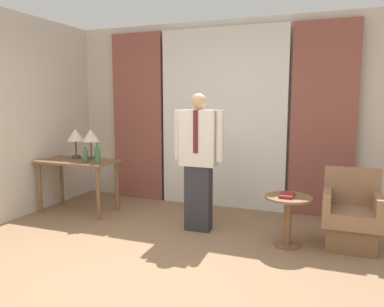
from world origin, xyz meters
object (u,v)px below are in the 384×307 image
(table_lamp_left, at_px, (75,136))
(table_lamp_right, at_px, (91,137))
(person, at_px, (198,157))
(side_table, at_px, (288,212))
(desk, at_px, (78,168))
(bottle_near_edge, at_px, (86,156))
(book, at_px, (287,195))
(armchair, at_px, (351,218))
(bottle_by_lamp, at_px, (98,155))

(table_lamp_left, bearing_deg, table_lamp_right, 0.00)
(table_lamp_left, relative_size, person, 0.26)
(side_table, bearing_deg, desk, 175.04)
(bottle_near_edge, distance_m, book, 2.66)
(desk, height_order, person, person)
(table_lamp_left, bearing_deg, desk, -47.63)
(armchair, bearing_deg, bottle_by_lamp, -177.89)
(side_table, bearing_deg, armchair, 19.10)
(desk, relative_size, table_lamp_right, 2.53)
(table_lamp_left, height_order, bottle_near_edge, table_lamp_left)
(table_lamp_left, relative_size, book, 1.81)
(armchair, distance_m, book, 0.73)
(table_lamp_right, xyz_separation_m, person, (1.70, -0.26, -0.16))
(bottle_near_edge, distance_m, side_table, 2.71)
(bottle_near_edge, relative_size, armchair, 0.25)
(bottle_by_lamp, height_order, person, person)
(bottle_by_lamp, xyz_separation_m, book, (2.44, -0.12, -0.29))
(armchair, xyz_separation_m, side_table, (-0.63, -0.22, 0.05))
(desk, bearing_deg, bottle_near_edge, -28.89)
(desk, relative_size, book, 4.58)
(table_lamp_right, relative_size, book, 1.81)
(bottle_by_lamp, distance_m, book, 2.46)
(armchair, height_order, side_table, armchair)
(table_lamp_left, distance_m, table_lamp_right, 0.26)
(side_table, height_order, book, book)
(bottle_by_lamp, bearing_deg, side_table, -2.43)
(table_lamp_right, xyz_separation_m, armchair, (3.40, -0.18, -0.73))
(desk, distance_m, bottle_by_lamp, 0.52)
(armchair, relative_size, side_table, 1.51)
(armchair, distance_m, side_table, 0.67)
(desk, xyz_separation_m, table_lamp_left, (-0.13, 0.14, 0.44))
(bottle_by_lamp, relative_size, book, 1.18)
(person, bearing_deg, bottle_by_lamp, -178.72)
(table_lamp_right, bearing_deg, table_lamp_left, 180.00)
(table_lamp_right, distance_m, bottle_by_lamp, 0.47)
(person, relative_size, armchair, 1.98)
(book, bearing_deg, desk, 174.75)
(bottle_by_lamp, bearing_deg, table_lamp_left, 152.96)
(book, bearing_deg, bottle_near_edge, 177.05)
(table_lamp_right, distance_m, book, 2.82)
(bottle_near_edge, distance_m, person, 1.60)
(armchair, bearing_deg, bottle_near_edge, -178.35)
(bottle_near_edge, bearing_deg, book, -2.95)
(person, bearing_deg, book, -8.06)
(person, xyz_separation_m, armchair, (1.70, 0.08, -0.57))
(desk, relative_size, armchair, 1.31)
(bottle_near_edge, height_order, armchair, bottle_near_edge)
(desk, xyz_separation_m, armchair, (3.53, -0.03, -0.30))
(table_lamp_left, distance_m, bottle_by_lamp, 0.67)
(person, distance_m, armchair, 1.79)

